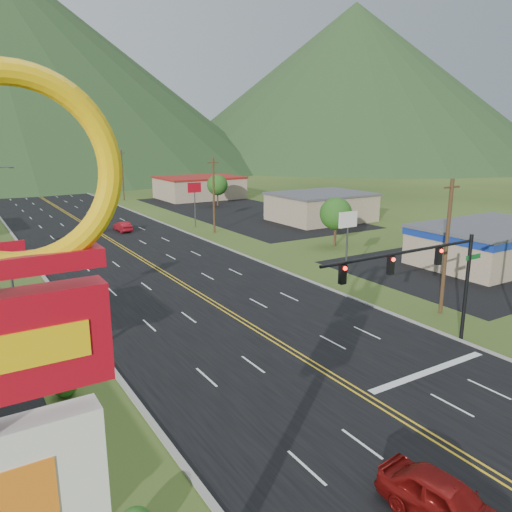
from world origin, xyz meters
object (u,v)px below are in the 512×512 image
car_red_near (446,503)px  car_dark_mid (69,246)px  traffic_signal (426,269)px  car_red_far (123,227)px

car_red_near → car_dark_mid: (-2.06, 49.35, -0.19)m
traffic_signal → car_red_far: 48.70m
traffic_signal → car_red_near: size_ratio=2.70×
car_dark_mid → car_red_far: size_ratio=1.10×
car_red_near → car_red_far: bearing=75.7°
car_red_near → car_red_far: 58.58m
car_red_near → car_red_far: (6.85, 58.18, -0.17)m
car_red_far → car_red_near: bearing=80.6°
car_dark_mid → car_red_far: bearing=38.0°
car_red_far → car_dark_mid: bearing=42.1°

